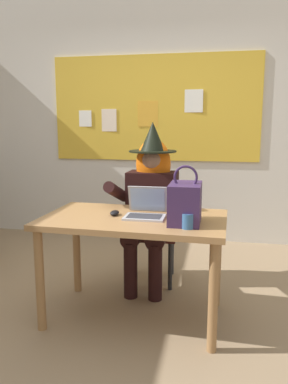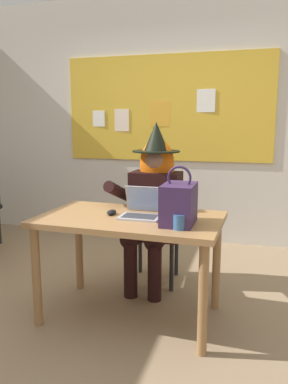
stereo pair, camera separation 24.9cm
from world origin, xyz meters
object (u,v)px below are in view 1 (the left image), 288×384
(desk_main, at_px, (134,231))
(chair_at_desk, at_px, (153,223))
(person_costumed, at_px, (151,195))
(handbag, at_px, (185,203))
(laptop, at_px, (146,210))
(coffee_mug, at_px, (188,221))
(computer_mouse, at_px, (115,213))

(desk_main, distance_m, chair_at_desk, 0.75)
(person_costumed, height_order, handbag, person_costumed)
(desk_main, relative_size, person_costumed, 0.92)
(desk_main, distance_m, handbag, 0.44)
(person_costumed, bearing_deg, laptop, 8.06)
(chair_at_desk, xyz_separation_m, coffee_mug, (0.38, -0.96, 0.28))
(chair_at_desk, xyz_separation_m, person_costumed, (0.00, -0.12, 0.28))
(person_costumed, bearing_deg, computer_mouse, -13.22)
(chair_at_desk, bearing_deg, coffee_mug, 17.47)
(chair_at_desk, relative_size, handbag, 2.39)
(person_costumed, relative_size, coffee_mug, 14.68)
(desk_main, distance_m, laptop, 0.17)
(computer_mouse, bearing_deg, desk_main, -7.26)
(laptop, height_order, coffee_mug, laptop)
(computer_mouse, bearing_deg, coffee_mug, -24.40)
(handbag, bearing_deg, laptop, 157.03)
(computer_mouse, xyz_separation_m, handbag, (0.50, -0.11, 0.12))
(desk_main, bearing_deg, computer_mouse, 172.82)
(chair_at_desk, distance_m, laptop, 0.76)
(desk_main, xyz_separation_m, computer_mouse, (-0.14, 0.02, 0.12))
(computer_mouse, xyz_separation_m, coffee_mug, (0.53, -0.24, 0.03))
(laptop, distance_m, coffee_mug, 0.40)
(desk_main, relative_size, computer_mouse, 12.34)
(laptop, bearing_deg, computer_mouse, -178.41)
(chair_at_desk, distance_m, person_costumed, 0.30)
(desk_main, height_order, person_costumed, person_costumed)
(chair_at_desk, height_order, person_costumed, person_costumed)
(chair_at_desk, relative_size, computer_mouse, 8.69)
(desk_main, bearing_deg, person_costumed, 88.78)
(chair_at_desk, height_order, computer_mouse, chair_at_desk)
(desk_main, height_order, laptop, laptop)
(chair_at_desk, distance_m, handbag, 0.97)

